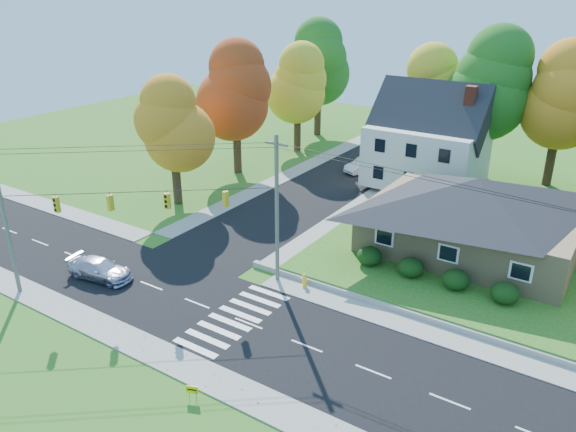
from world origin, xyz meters
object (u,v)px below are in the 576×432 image
object	(u,v)px
silver_sedan	(100,269)
white_car	(364,165)
ranch_house	(473,214)
fire_hydrant	(304,280)

from	to	relation	value
silver_sedan	white_car	bearing A→B (deg)	-17.25
ranch_house	white_car	size ratio (longest dim) A/B	3.23
fire_hydrant	silver_sedan	bearing A→B (deg)	-151.21
white_car	fire_hydrant	xyz separation A→B (m)	(7.44, -23.83, -0.33)
silver_sedan	fire_hydrant	bearing A→B (deg)	-69.89
white_car	fire_hydrant	world-z (taller)	white_car
ranch_house	white_car	world-z (taller)	ranch_house
ranch_house	fire_hydrant	xyz separation A→B (m)	(-7.57, -10.51, -2.83)
silver_sedan	fire_hydrant	world-z (taller)	silver_sedan
white_car	fire_hydrant	size ratio (longest dim) A/B	4.92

